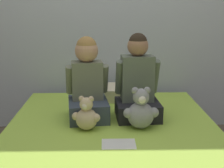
{
  "coord_description": "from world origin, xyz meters",
  "views": [
    {
      "loc": [
        -0.05,
        -2.02,
        1.23
      ],
      "look_at": [
        0.0,
        0.17,
        0.68
      ],
      "focal_mm": 50.0,
      "sensor_mm": 36.0,
      "label": 1
    }
  ],
  "objects": [
    {
      "name": "pillow_at_headboard",
      "position": [
        0.0,
        0.74,
        0.45
      ],
      "size": [
        0.54,
        0.32,
        0.11
      ],
      "color": "beige",
      "rests_on": "bed"
    },
    {
      "name": "sign_card",
      "position": [
        0.03,
        -0.24,
        0.4
      ],
      "size": [
        0.21,
        0.15,
        0.0
      ],
      "color": "white",
      "rests_on": "bed"
    },
    {
      "name": "teddy_bear_held_by_left_child",
      "position": [
        -0.18,
        0.0,
        0.5
      ],
      "size": [
        0.2,
        0.15,
        0.24
      ],
      "rotation": [
        0.0,
        0.0,
        -0.23
      ],
      "color": "#D1B78E",
      "rests_on": "bed"
    },
    {
      "name": "child_on_right",
      "position": [
        0.19,
        0.25,
        0.65
      ],
      "size": [
        0.34,
        0.33,
        0.64
      ],
      "rotation": [
        0.0,
        0.0,
        0.06
      ],
      "color": "black",
      "rests_on": "bed"
    },
    {
      "name": "child_on_left",
      "position": [
        -0.18,
        0.25,
        0.65
      ],
      "size": [
        0.34,
        0.38,
        0.61
      ],
      "rotation": [
        0.0,
        0.0,
        0.13
      ],
      "color": "#384251",
      "rests_on": "bed"
    },
    {
      "name": "wall_behind_bed",
      "position": [
        0.0,
        1.08,
        1.25
      ],
      "size": [
        8.0,
        0.06,
        2.5
      ],
      "color": "silver",
      "rests_on": "ground_plane"
    },
    {
      "name": "teddy_bear_held_by_right_child",
      "position": [
        0.2,
        0.02,
        0.52
      ],
      "size": [
        0.25,
        0.19,
        0.29
      ],
      "rotation": [
        0.0,
        0.0,
        0.05
      ],
      "color": "#939399",
      "rests_on": "bed"
    },
    {
      "name": "bed",
      "position": [
        0.0,
        0.0,
        0.2
      ],
      "size": [
        1.52,
        1.86,
        0.4
      ],
      "color": "#997F60",
      "rests_on": "ground_plane"
    }
  ]
}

